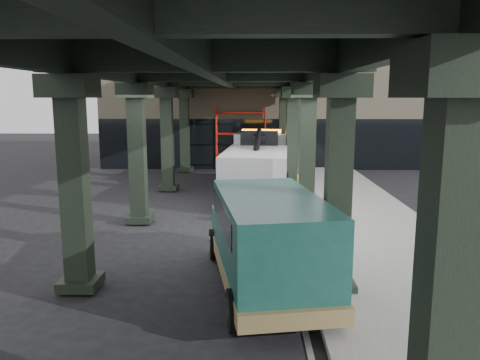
# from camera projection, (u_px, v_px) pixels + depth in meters

# --- Properties ---
(ground) EXTENTS (90.00, 90.00, 0.00)m
(ground) POSITION_uv_depth(u_px,v_px,m) (231.00, 240.00, 14.99)
(ground) COLOR black
(ground) RESTS_ON ground
(sidewalk) EXTENTS (5.00, 40.00, 0.15)m
(sidewalk) POSITION_uv_depth(u_px,v_px,m) (358.00, 222.00, 16.84)
(sidewalk) COLOR gray
(sidewalk) RESTS_ON ground
(lane_stripe) EXTENTS (0.12, 38.00, 0.01)m
(lane_stripe) POSITION_uv_depth(u_px,v_px,m) (280.00, 224.00, 16.91)
(lane_stripe) COLOR silver
(lane_stripe) RESTS_ON ground
(viaduct) EXTENTS (7.40, 32.00, 6.40)m
(viaduct) POSITION_uv_depth(u_px,v_px,m) (221.00, 69.00, 16.02)
(viaduct) COLOR black
(viaduct) RESTS_ON ground
(building) EXTENTS (22.00, 10.00, 8.00)m
(building) POSITION_uv_depth(u_px,v_px,m) (270.00, 105.00, 33.94)
(building) COLOR #C6B793
(building) RESTS_ON ground
(scaffolding) EXTENTS (3.08, 0.88, 4.00)m
(scaffolding) POSITION_uv_depth(u_px,v_px,m) (241.00, 137.00, 29.04)
(scaffolding) COLOR red
(scaffolding) RESTS_ON ground
(tow_truck) EXTENTS (3.36, 9.52, 3.06)m
(tow_truck) POSITION_uv_depth(u_px,v_px,m) (259.00, 162.00, 22.16)
(tow_truck) COLOR black
(tow_truck) RESTS_ON ground
(towed_van) EXTENTS (3.13, 6.05, 2.34)m
(towed_van) POSITION_uv_depth(u_px,v_px,m) (267.00, 239.00, 10.89)
(towed_van) COLOR #13463D
(towed_van) RESTS_ON ground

